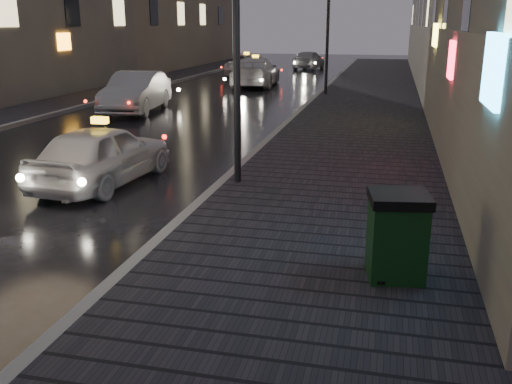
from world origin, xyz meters
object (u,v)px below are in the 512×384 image
lamp_far (328,20)px  taxi_mid (256,72)px  car_far (309,60)px  trash_bin (397,235)px  taxi_near (102,154)px  car_left_mid (136,92)px  lamp_near (236,16)px  taxi_far (247,65)px

lamp_far → taxi_mid: bearing=139.4°
taxi_mid → car_far: 12.67m
lamp_far → trash_bin: size_ratio=4.62×
lamp_far → taxi_near: bearing=-100.1°
trash_bin → car_left_mid: bearing=117.0°
trash_bin → taxi_mid: taxi_mid is taller
lamp_near → lamp_far: (0.00, 16.00, 0.00)m
lamp_near → taxi_near: (-2.90, -0.35, -2.83)m
lamp_near → taxi_mid: bearing=102.3°
car_left_mid → car_far: bearing=74.1°
trash_bin → taxi_near: size_ratio=0.29×
taxi_mid → car_far: (1.12, 12.62, -0.08)m
lamp_far → car_far: size_ratio=1.28×
taxi_far → car_far: bearing=58.6°
lamp_far → trash_bin: lamp_far is taller
trash_bin → taxi_mid: (-7.51, 23.72, 0.05)m
taxi_near → car_far: 32.65m
trash_bin → taxi_far: (-9.65, 30.22, -0.04)m
lamp_far → car_left_mid: size_ratio=1.13×
lamp_near → car_far: bearing=95.6°
lamp_far → car_left_mid: lamp_far is taller
taxi_mid → taxi_far: bearing=-75.7°
car_left_mid → taxi_far: (0.23, 16.67, -0.08)m
lamp_far → taxi_mid: size_ratio=0.99×
trash_bin → taxi_far: 31.73m
lamp_near → trash_bin: 5.86m
taxi_near → lamp_far: bearing=-95.4°
car_far → taxi_near: bearing=98.2°
car_far → car_left_mid: bearing=89.0°
car_left_mid → taxi_mid: 10.45m
taxi_far → car_far: 6.94m
car_left_mid → taxi_far: size_ratio=0.94×
trash_bin → car_far: bearing=90.8°
trash_bin → car_far: car_far is taller
taxi_mid → taxi_far: (-2.14, 6.50, -0.09)m
lamp_near → car_left_mid: lamp_near is taller
taxi_far → car_far: car_far is taller
trash_bin → taxi_far: taxi_far is taller
lamp_far → taxi_mid: (-4.28, 3.68, -2.71)m
car_left_mid → lamp_near: bearing=-62.2°
taxi_near → taxi_mid: bearing=-81.4°
lamp_far → taxi_near: size_ratio=1.36×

